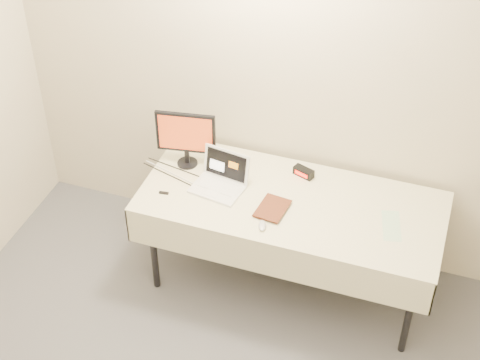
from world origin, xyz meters
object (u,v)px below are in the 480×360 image
(table, at_px, (291,209))
(monitor, at_px, (186,135))
(book, at_px, (260,192))
(laptop, at_px, (221,179))

(table, xyz_separation_m, monitor, (-0.74, 0.13, 0.29))
(table, bearing_deg, book, -147.51)
(laptop, xyz_separation_m, monitor, (-0.28, 0.14, 0.18))
(monitor, distance_m, book, 0.63)
(laptop, height_order, book, book)
(laptop, bearing_deg, monitor, 162.91)
(laptop, distance_m, book, 0.31)
(laptop, relative_size, book, 1.53)
(monitor, xyz_separation_m, book, (0.57, -0.24, -0.12))
(laptop, xyz_separation_m, book, (0.29, -0.11, 0.06))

